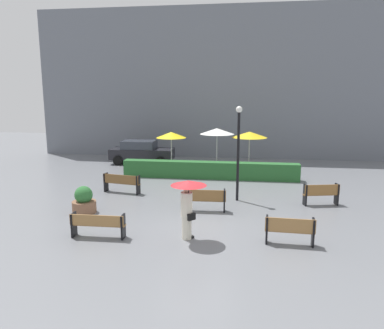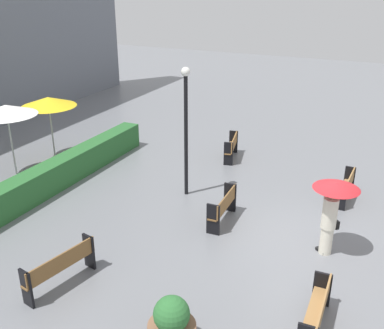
{
  "view_description": "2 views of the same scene",
  "coord_description": "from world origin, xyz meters",
  "px_view_note": "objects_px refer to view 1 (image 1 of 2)",
  "views": [
    {
      "loc": [
        1.55,
        -11.99,
        4.71
      ],
      "look_at": [
        -0.82,
        4.59,
        1.5
      ],
      "focal_mm": 34.89,
      "sensor_mm": 36.0,
      "label": 1
    },
    {
      "loc": [
        -10.63,
        -1.65,
        6.62
      ],
      "look_at": [
        0.27,
        3.53,
        1.55
      ],
      "focal_mm": 41.88,
      "sensor_mm": 36.0,
      "label": 2
    }
  ],
  "objects_px": {
    "parked_car": "(141,152)",
    "bench_far_left": "(121,182)",
    "bench_mid_center": "(206,199)",
    "pedestrian_with_umbrella": "(188,199)",
    "planter_pot": "(84,201)",
    "patio_umbrella_white": "(217,131)",
    "bench_near_right": "(290,229)",
    "bench_near_left": "(98,224)",
    "patio_umbrella_yellow": "(171,135)",
    "bench_far_right": "(321,193)",
    "patio_umbrella_yellow_far": "(250,135)",
    "lamp_post": "(238,144)"
  },
  "relations": [
    {
      "from": "patio_umbrella_yellow_far",
      "to": "bench_mid_center",
      "type": "bearing_deg",
      "value": -102.65
    },
    {
      "from": "bench_near_left",
      "to": "pedestrian_with_umbrella",
      "type": "height_order",
      "value": "pedestrian_with_umbrella"
    },
    {
      "from": "bench_mid_center",
      "to": "pedestrian_with_umbrella",
      "type": "distance_m",
      "value": 3.14
    },
    {
      "from": "bench_mid_center",
      "to": "bench_near_left",
      "type": "distance_m",
      "value": 4.63
    },
    {
      "from": "parked_car",
      "to": "bench_far_left",
      "type": "bearing_deg",
      "value": -81.45
    },
    {
      "from": "bench_far_left",
      "to": "patio_umbrella_yellow_far",
      "type": "height_order",
      "value": "patio_umbrella_yellow_far"
    },
    {
      "from": "bench_near_left",
      "to": "patio_umbrella_white",
      "type": "xyz_separation_m",
      "value": [
        3.06,
        11.17,
        1.98
      ]
    },
    {
      "from": "lamp_post",
      "to": "parked_car",
      "type": "bearing_deg",
      "value": 129.5
    },
    {
      "from": "lamp_post",
      "to": "planter_pot",
      "type": "bearing_deg",
      "value": -156.31
    },
    {
      "from": "bench_near_right",
      "to": "parked_car",
      "type": "distance_m",
      "value": 15.39
    },
    {
      "from": "parked_car",
      "to": "patio_umbrella_yellow_far",
      "type": "bearing_deg",
      "value": -15.99
    },
    {
      "from": "pedestrian_with_umbrella",
      "to": "bench_near_right",
      "type": "bearing_deg",
      "value": -0.19
    },
    {
      "from": "planter_pot",
      "to": "patio_umbrella_yellow",
      "type": "xyz_separation_m",
      "value": [
        1.89,
        8.41,
        1.77
      ]
    },
    {
      "from": "bench_near_left",
      "to": "planter_pot",
      "type": "distance_m",
      "value": 2.9
    },
    {
      "from": "bench_far_right",
      "to": "bench_mid_center",
      "type": "height_order",
      "value": "bench_far_right"
    },
    {
      "from": "bench_far_right",
      "to": "bench_mid_center",
      "type": "distance_m",
      "value": 5.01
    },
    {
      "from": "bench_far_left",
      "to": "patio_umbrella_yellow",
      "type": "xyz_separation_m",
      "value": [
        1.4,
        5.28,
        1.7
      ]
    },
    {
      "from": "bench_far_right",
      "to": "parked_car",
      "type": "xyz_separation_m",
      "value": [
        -10.22,
        8.33,
        0.28
      ]
    },
    {
      "from": "bench_mid_center",
      "to": "bench_near_left",
      "type": "height_order",
      "value": "bench_mid_center"
    },
    {
      "from": "planter_pot",
      "to": "patio_umbrella_yellow",
      "type": "distance_m",
      "value": 8.8
    },
    {
      "from": "bench_mid_center",
      "to": "patio_umbrella_yellow",
      "type": "distance_m",
      "value": 8.27
    },
    {
      "from": "planter_pot",
      "to": "bench_mid_center",
      "type": "bearing_deg",
      "value": 10.12
    },
    {
      "from": "patio_umbrella_yellow",
      "to": "patio_umbrella_white",
      "type": "height_order",
      "value": "patio_umbrella_white"
    },
    {
      "from": "bench_near_right",
      "to": "bench_mid_center",
      "type": "bearing_deg",
      "value": 134.36
    },
    {
      "from": "patio_umbrella_white",
      "to": "bench_near_right",
      "type": "bearing_deg",
      "value": -73.93
    },
    {
      "from": "bench_near_right",
      "to": "lamp_post",
      "type": "xyz_separation_m",
      "value": [
        -1.75,
        4.8,
        2.01
      ]
    },
    {
      "from": "patio_umbrella_yellow_far",
      "to": "parked_car",
      "type": "distance_m",
      "value": 7.65
    },
    {
      "from": "planter_pot",
      "to": "bench_near_right",
      "type": "bearing_deg",
      "value": -15.54
    },
    {
      "from": "bench_near_right",
      "to": "parked_car",
      "type": "bearing_deg",
      "value": 123.13
    },
    {
      "from": "bench_near_left",
      "to": "lamp_post",
      "type": "height_order",
      "value": "lamp_post"
    },
    {
      "from": "bench_near_left",
      "to": "parked_car",
      "type": "relative_size",
      "value": 0.43
    },
    {
      "from": "bench_far_right",
      "to": "patio_umbrella_yellow",
      "type": "bearing_deg",
      "value": 141.97
    },
    {
      "from": "bench_near_right",
      "to": "pedestrian_with_umbrella",
      "type": "height_order",
      "value": "pedestrian_with_umbrella"
    },
    {
      "from": "planter_pot",
      "to": "parked_car",
      "type": "height_order",
      "value": "parked_car"
    },
    {
      "from": "bench_mid_center",
      "to": "pedestrian_with_umbrella",
      "type": "height_order",
      "value": "pedestrian_with_umbrella"
    },
    {
      "from": "bench_mid_center",
      "to": "parked_car",
      "type": "xyz_separation_m",
      "value": [
        -5.46,
        9.87,
        0.28
      ]
    },
    {
      "from": "parked_car",
      "to": "planter_pot",
      "type": "bearing_deg",
      "value": -86.56
    },
    {
      "from": "pedestrian_with_umbrella",
      "to": "patio_umbrella_yellow_far",
      "type": "bearing_deg",
      "value": 79.3
    },
    {
      "from": "patio_umbrella_yellow",
      "to": "parked_car",
      "type": "xyz_separation_m",
      "value": [
        -2.54,
        2.32,
        -1.42
      ]
    },
    {
      "from": "bench_far_left",
      "to": "patio_umbrella_yellow",
      "type": "bearing_deg",
      "value": 75.19
    },
    {
      "from": "bench_mid_center",
      "to": "patio_umbrella_white",
      "type": "xyz_separation_m",
      "value": [
        -0.18,
        7.87,
        1.93
      ]
    },
    {
      "from": "bench_mid_center",
      "to": "patio_umbrella_yellow",
      "type": "xyz_separation_m",
      "value": [
        -2.92,
        7.55,
        1.71
      ]
    },
    {
      "from": "patio_umbrella_yellow",
      "to": "bench_near_right",
      "type": "bearing_deg",
      "value": -60.94
    },
    {
      "from": "bench_near_left",
      "to": "bench_near_right",
      "type": "relative_size",
      "value": 1.18
    },
    {
      "from": "bench_mid_center",
      "to": "planter_pot",
      "type": "xyz_separation_m",
      "value": [
        -4.81,
        -0.86,
        -0.07
      ]
    },
    {
      "from": "lamp_post",
      "to": "bench_mid_center",
      "type": "bearing_deg",
      "value": -124.07
    },
    {
      "from": "bench_far_right",
      "to": "parked_car",
      "type": "bearing_deg",
      "value": 140.83
    },
    {
      "from": "planter_pot",
      "to": "patio_umbrella_white",
      "type": "bearing_deg",
      "value": 62.05
    },
    {
      "from": "bench_near_left",
      "to": "parked_car",
      "type": "bearing_deg",
      "value": 99.54
    },
    {
      "from": "patio_umbrella_yellow_far",
      "to": "parked_car",
      "type": "height_order",
      "value": "patio_umbrella_yellow_far"
    }
  ]
}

